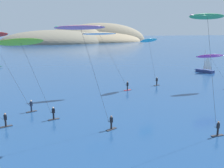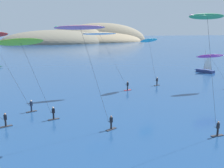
# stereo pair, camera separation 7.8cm
# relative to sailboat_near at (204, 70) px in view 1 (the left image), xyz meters

# --- Properties ---
(headland_island) EXTENTS (108.59, 60.59, 27.52)m
(headland_island) POSITION_rel_sailboat_near_xyz_m (-19.12, 145.92, -0.64)
(headland_island) COLOR #7A705B
(headland_island) RESTS_ON ground
(sailboat_near) EXTENTS (3.46, 5.75, 5.70)m
(sailboat_near) POSITION_rel_sailboat_near_xyz_m (0.00, 0.00, 0.00)
(sailboat_near) COLOR navy
(sailboat_near) RESTS_ON ground
(kitesurfer_magenta) EXTENTS (8.38, 1.94, 6.88)m
(kitesurfer_magenta) POSITION_rel_sailboat_near_xyz_m (-9.62, -18.97, 5.35)
(kitesurfer_magenta) COLOR #2D2D33
(kitesurfer_magenta) RESTS_ON ground
(kitesurfer_lime) EXTENTS (6.86, 4.17, 10.63)m
(kitesurfer_lime) POSITION_rel_sailboat_near_xyz_m (-41.41, -31.90, 8.79)
(kitesurfer_lime) COLOR #2D2D33
(kitesurfer_lime) RESTS_ON ground
(kitesurfer_cyan) EXTENTS (5.49, 3.68, 9.63)m
(kitesurfer_cyan) POSITION_rel_sailboat_near_xyz_m (-20.07, -14.37, 7.80)
(kitesurfer_cyan) COLOR #2D2D33
(kitesurfer_cyan) RESTS_ON ground
(kitesurfer_white) EXTENTS (9.30, 2.59, 10.77)m
(kitesurfer_white) POSITION_rel_sailboat_near_xyz_m (-29.69, -17.01, 9.04)
(kitesurfer_white) COLOR red
(kitesurfer_white) RESTS_ON ground
(kitesurfer_pink) EXTENTS (7.06, 3.22, 12.06)m
(kitesurfer_pink) POSITION_rel_sailboat_near_xyz_m (-34.90, -36.29, 10.22)
(kitesurfer_pink) COLOR #2D2D33
(kitesurfer_pink) RESTS_ON ground
(kitesurfer_green) EXTENTS (6.31, 3.21, 13.14)m
(kitesurfer_green) POSITION_rel_sailboat_near_xyz_m (-23.31, -40.69, 11.01)
(kitesurfer_green) COLOR #2D2D33
(kitesurfer_green) RESTS_ON ground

